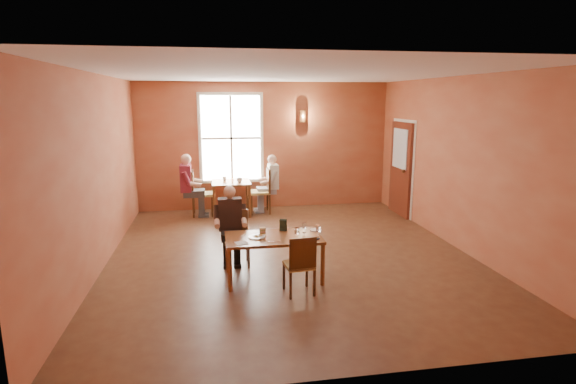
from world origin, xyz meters
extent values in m
cube|color=brown|center=(0.00, 0.00, 0.00)|extent=(6.00, 7.00, 0.01)
cube|color=brown|center=(0.00, 3.50, 1.50)|extent=(6.00, 0.04, 3.00)
cube|color=brown|center=(0.00, -3.50, 1.50)|extent=(6.00, 0.04, 3.00)
cube|color=brown|center=(-3.00, 0.00, 1.50)|extent=(0.04, 7.00, 3.00)
cube|color=brown|center=(3.00, 0.00, 1.50)|extent=(0.04, 7.00, 3.00)
cube|color=white|center=(0.00, 0.00, 3.00)|extent=(6.00, 7.00, 0.04)
cube|color=white|center=(-0.80, 3.45, 1.70)|extent=(1.36, 0.10, 1.96)
cube|color=maroon|center=(2.94, 2.30, 1.05)|extent=(0.12, 1.04, 2.10)
cylinder|color=brown|center=(0.90, 3.40, 2.20)|extent=(0.16, 0.16, 0.28)
cylinder|color=white|center=(-0.66, -1.00, 0.67)|extent=(0.31, 0.31, 0.03)
cube|color=tan|center=(-0.57, -0.90, 0.70)|extent=(0.09, 0.08, 0.10)
cube|color=black|center=(-0.23, -0.75, 0.74)|extent=(0.12, 0.09, 0.18)
cube|color=silver|center=(-0.46, -1.24, 0.65)|extent=(0.20, 0.04, 0.00)
cube|color=white|center=(-0.90, -1.23, 0.65)|extent=(0.20, 0.20, 0.01)
cylinder|color=white|center=(0.25, -0.80, 0.66)|extent=(0.19, 0.19, 0.01)
cube|color=black|center=(0.15, -1.26, 0.66)|extent=(0.12, 0.11, 0.02)
imported|color=white|center=(-0.67, 2.85, 0.81)|extent=(0.14, 0.14, 0.10)
imported|color=white|center=(-0.99, 3.09, 0.81)|extent=(0.12, 0.12, 0.09)
camera|label=1|loc=(-1.26, -7.19, 2.61)|focal=28.00mm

